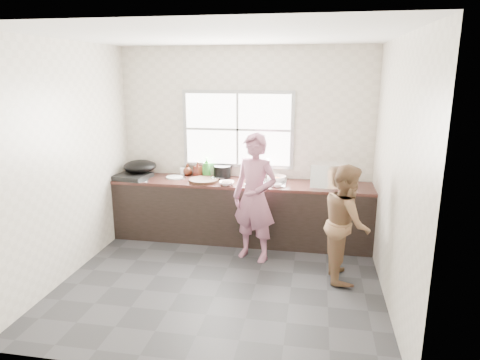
% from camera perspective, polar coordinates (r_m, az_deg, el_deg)
% --- Properties ---
extents(floor, '(3.60, 3.20, 0.01)m').
position_cam_1_polar(floor, '(5.08, -2.47, -13.38)').
color(floor, '#2A2A2D').
rests_on(floor, ground).
extents(ceiling, '(3.60, 3.20, 0.01)m').
position_cam_1_polar(ceiling, '(4.51, -2.86, 18.73)').
color(ceiling, silver).
rests_on(ceiling, wall_back).
extents(wall_back, '(3.60, 0.01, 2.70)m').
position_cam_1_polar(wall_back, '(6.16, 0.66, 4.92)').
color(wall_back, beige).
rests_on(wall_back, ground).
extents(wall_left, '(0.01, 3.20, 2.70)m').
position_cam_1_polar(wall_left, '(5.31, -22.04, 2.33)').
color(wall_left, beige).
rests_on(wall_left, ground).
extents(wall_right, '(0.01, 3.20, 2.70)m').
position_cam_1_polar(wall_right, '(4.57, 19.99, 0.72)').
color(wall_right, silver).
rests_on(wall_right, ground).
extents(wall_front, '(3.60, 0.01, 2.70)m').
position_cam_1_polar(wall_front, '(3.13, -9.17, -4.68)').
color(wall_front, beige).
rests_on(wall_front, ground).
extents(cabinet, '(3.60, 0.62, 0.82)m').
position_cam_1_polar(cabinet, '(6.09, 0.14, -4.33)').
color(cabinet, black).
rests_on(cabinet, floor).
extents(countertop, '(3.60, 0.64, 0.04)m').
position_cam_1_polar(countertop, '(5.96, 0.14, -0.41)').
color(countertop, '#371B16').
rests_on(countertop, cabinet).
extents(sink, '(0.55, 0.45, 0.02)m').
position_cam_1_polar(sink, '(5.91, 3.48, -0.33)').
color(sink, silver).
rests_on(sink, countertop).
extents(faucet, '(0.02, 0.02, 0.30)m').
position_cam_1_polar(faucet, '(6.07, 3.73, 1.47)').
color(faucet, silver).
rests_on(faucet, countertop).
extents(window_frame, '(1.60, 0.05, 1.10)m').
position_cam_1_polar(window_frame, '(6.13, -0.29, 6.76)').
color(window_frame, '#9EA0A5').
rests_on(window_frame, wall_back).
extents(window_glazing, '(1.50, 0.01, 1.00)m').
position_cam_1_polar(window_glazing, '(6.11, -0.33, 6.73)').
color(window_glazing, white).
rests_on(window_glazing, window_frame).
extents(woman, '(0.65, 0.54, 1.52)m').
position_cam_1_polar(woman, '(5.39, 1.98, -2.91)').
color(woman, '#A6637D').
rests_on(woman, floor).
extents(person_side, '(0.57, 0.71, 1.36)m').
position_cam_1_polar(person_side, '(5.05, 13.97, -5.54)').
color(person_side, brown).
rests_on(person_side, floor).
extents(cutting_board, '(0.48, 0.48, 0.04)m').
position_cam_1_polar(cutting_board, '(5.97, -4.87, -0.05)').
color(cutting_board, black).
rests_on(cutting_board, countertop).
extents(cleaver, '(0.21, 0.13, 0.01)m').
position_cam_1_polar(cleaver, '(6.01, -3.02, 0.31)').
color(cleaver, silver).
rests_on(cleaver, cutting_board).
extents(bowl_mince, '(0.24, 0.24, 0.05)m').
position_cam_1_polar(bowl_mince, '(5.78, -1.79, -0.42)').
color(bowl_mince, white).
rests_on(bowl_mince, countertop).
extents(bowl_crabs, '(0.21, 0.21, 0.07)m').
position_cam_1_polar(bowl_crabs, '(5.97, 4.88, 0.08)').
color(bowl_crabs, silver).
rests_on(bowl_crabs, countertop).
extents(bowl_held, '(0.21, 0.21, 0.06)m').
position_cam_1_polar(bowl_held, '(5.71, 4.90, -0.65)').
color(bowl_held, white).
rests_on(bowl_held, countertop).
extents(black_pot, '(0.28, 0.28, 0.18)m').
position_cam_1_polar(black_pot, '(6.16, -2.38, 1.09)').
color(black_pot, black).
rests_on(black_pot, countertop).
extents(plate_food, '(0.28, 0.28, 0.02)m').
position_cam_1_polar(plate_food, '(6.24, -8.75, 0.37)').
color(plate_food, white).
rests_on(plate_food, countertop).
extents(bottle_green, '(0.12, 0.12, 0.30)m').
position_cam_1_polar(bottle_green, '(6.18, -4.47, 1.69)').
color(bottle_green, '#2E862B').
rests_on(bottle_green, countertop).
extents(bottle_brown_tall, '(0.12, 0.12, 0.20)m').
position_cam_1_polar(bottle_brown_tall, '(6.30, -5.65, 1.44)').
color(bottle_brown_tall, '#4F1D13').
rests_on(bottle_brown_tall, countertop).
extents(bottle_brown_short, '(0.16, 0.16, 0.16)m').
position_cam_1_polar(bottle_brown_short, '(6.35, -7.01, 1.33)').
color(bottle_brown_short, '#451E11').
rests_on(bottle_brown_short, countertop).
extents(glass_jar, '(0.10, 0.10, 0.11)m').
position_cam_1_polar(glass_jar, '(6.38, -7.65, 1.13)').
color(glass_jar, white).
rests_on(glass_jar, countertop).
extents(burner, '(0.50, 0.50, 0.07)m').
position_cam_1_polar(burner, '(6.32, -14.11, 0.49)').
color(burner, black).
rests_on(burner, countertop).
extents(wok, '(0.62, 0.62, 0.18)m').
position_cam_1_polar(wok, '(6.40, -13.20, 1.78)').
color(wok, black).
rests_on(wok, burner).
extents(dish_rack, '(0.44, 0.31, 0.32)m').
position_cam_1_polar(dish_rack, '(5.75, 11.59, 0.60)').
color(dish_rack, white).
rests_on(dish_rack, countertop).
extents(pot_lid_left, '(0.32, 0.32, 0.01)m').
position_cam_1_polar(pot_lid_left, '(6.16, -13.26, -0.07)').
color(pot_lid_left, silver).
rests_on(pot_lid_left, countertop).
extents(pot_lid_right, '(0.30, 0.30, 0.01)m').
position_cam_1_polar(pot_lid_right, '(6.21, -8.31, 0.29)').
color(pot_lid_right, silver).
rests_on(pot_lid_right, countertop).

